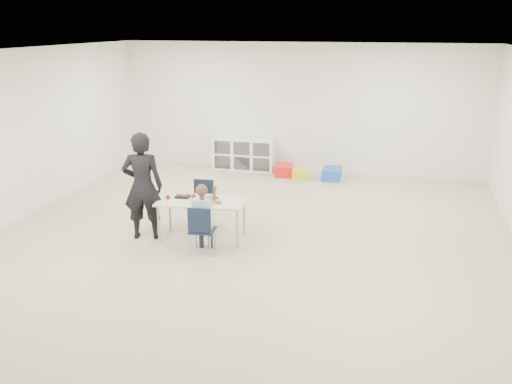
% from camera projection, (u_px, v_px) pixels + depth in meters
% --- Properties ---
extents(room, '(9.00, 9.02, 2.80)m').
position_uv_depth(room, '(243.00, 155.00, 7.68)').
color(room, '#C1B394').
rests_on(room, ground).
extents(table, '(1.39, 0.78, 0.61)m').
position_uv_depth(table, '(202.00, 219.00, 8.31)').
color(table, beige).
rests_on(table, ground).
extents(chair_near, '(0.38, 0.36, 0.73)m').
position_uv_depth(chair_near, '(202.00, 229.00, 7.75)').
color(chair_near, black).
rests_on(chair_near, ground).
extents(chair_far, '(0.38, 0.36, 0.73)m').
position_uv_depth(chair_far, '(202.00, 204.00, 8.84)').
color(chair_far, black).
rests_on(chair_far, ground).
extents(child, '(0.53, 0.53, 1.15)m').
position_uv_depth(child, '(202.00, 215.00, 7.69)').
color(child, '#AECAEB').
rests_on(child, chair_near).
extents(lunch_tray_near, '(0.23, 0.18, 0.03)m').
position_uv_depth(lunch_tray_near, '(210.00, 199.00, 8.24)').
color(lunch_tray_near, black).
rests_on(lunch_tray_near, table).
extents(lunch_tray_far, '(0.23, 0.18, 0.03)m').
position_uv_depth(lunch_tray_far, '(183.00, 196.00, 8.36)').
color(lunch_tray_far, black).
rests_on(lunch_tray_far, table).
extents(milk_carton, '(0.08, 0.08, 0.10)m').
position_uv_depth(milk_carton, '(203.00, 199.00, 8.11)').
color(milk_carton, white).
rests_on(milk_carton, table).
extents(bread_roll, '(0.09, 0.09, 0.07)m').
position_uv_depth(bread_roll, '(218.00, 201.00, 8.09)').
color(bread_roll, tan).
rests_on(bread_roll, table).
extents(apple_near, '(0.07, 0.07, 0.07)m').
position_uv_depth(apple_near, '(194.00, 196.00, 8.30)').
color(apple_near, maroon).
rests_on(apple_near, table).
extents(apple_far, '(0.07, 0.07, 0.07)m').
position_uv_depth(apple_far, '(168.00, 197.00, 8.26)').
color(apple_far, maroon).
rests_on(apple_far, table).
extents(cubby_shelf, '(1.40, 0.40, 0.70)m').
position_uv_depth(cubby_shelf, '(244.00, 154.00, 12.23)').
color(cubby_shelf, white).
rests_on(cubby_shelf, ground).
extents(adult, '(0.69, 0.54, 1.66)m').
position_uv_depth(adult, '(143.00, 186.00, 8.17)').
color(adult, black).
rests_on(adult, ground).
extents(bin_red, '(0.46, 0.55, 0.24)m').
position_uv_depth(bin_red, '(284.00, 170.00, 11.79)').
color(bin_red, red).
rests_on(bin_red, ground).
extents(bin_yellow, '(0.40, 0.47, 0.20)m').
position_uv_depth(bin_yellow, '(299.00, 174.00, 11.57)').
color(bin_yellow, gold).
rests_on(bin_yellow, ground).
extents(bin_blue, '(0.39, 0.50, 0.24)m').
position_uv_depth(bin_blue, '(332.00, 174.00, 11.49)').
color(bin_blue, blue).
rests_on(bin_blue, ground).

